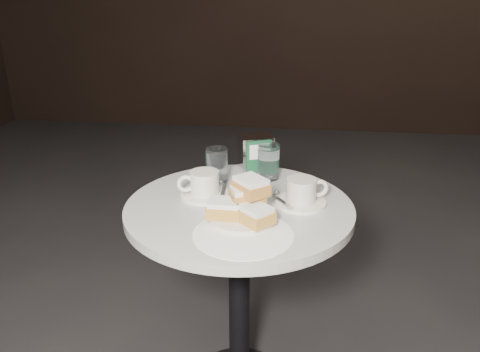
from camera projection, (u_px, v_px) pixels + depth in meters
name	position (u px, v px, depth m)	size (l,w,h in m)	color
cafe_table	(239.00, 260.00, 1.51)	(0.70, 0.70, 0.74)	black
sugar_spill	(243.00, 234.00, 1.26)	(0.27, 0.27, 0.00)	white
beignet_plate	(244.00, 206.00, 1.32)	(0.24, 0.24, 0.12)	silver
coffee_cup_left	(204.00, 185.00, 1.48)	(0.20, 0.20, 0.08)	white
coffee_cup_right	(301.00, 193.00, 1.42)	(0.20, 0.20, 0.08)	white
water_glass_left	(217.00, 166.00, 1.58)	(0.08, 0.08, 0.12)	silver
water_glass_right	(268.00, 162.00, 1.61)	(0.10, 0.10, 0.12)	white
napkin_dispenser	(255.00, 154.00, 1.67)	(0.14, 0.13, 0.13)	white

